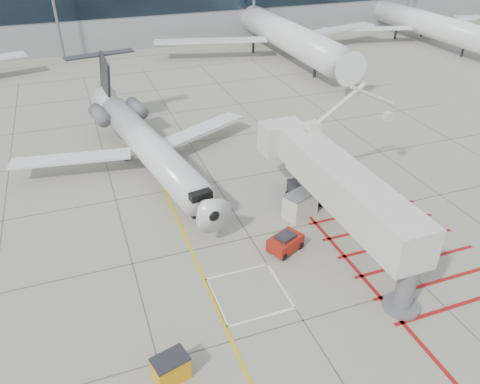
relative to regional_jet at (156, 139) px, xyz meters
name	(u,v)px	position (x,y,z in m)	size (l,w,h in m)	color
ground_plane	(274,274)	(4.14, -14.03, -3.65)	(260.00, 260.00, 0.00)	gray
regional_jet	(156,139)	(0.00, 0.00, 0.00)	(22.07, 27.83, 7.29)	silver
jet_bridge	(350,200)	(9.69, -12.97, -0.09)	(8.43, 17.79, 7.12)	silver
pushback_tug	(285,242)	(5.79, -12.09, -2.99)	(2.24, 1.40, 1.31)	#9C190F
spill_bin	(171,368)	(-3.42, -19.13, -2.95)	(1.62, 1.08, 1.40)	orange
baggage_cart	(302,189)	(9.96, -6.29, -3.12)	(1.66, 1.05, 1.05)	slate
ground_power_unit	(300,205)	(8.50, -8.77, -2.71)	(2.38, 1.39, 1.88)	silver
cone_nose	(216,221)	(2.46, -7.61, -3.43)	(0.32, 0.32, 0.44)	#FF4B0D
cone_side	(219,211)	(3.02, -6.54, -3.39)	(0.37, 0.37, 0.52)	#E5440C
bg_aircraft_c	(278,12)	(24.81, 31.97, 2.46)	(36.67, 40.74, 12.22)	silver
bg_aircraft_d	(421,6)	(50.41, 31.97, 1.81)	(32.73, 36.36, 10.91)	silver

